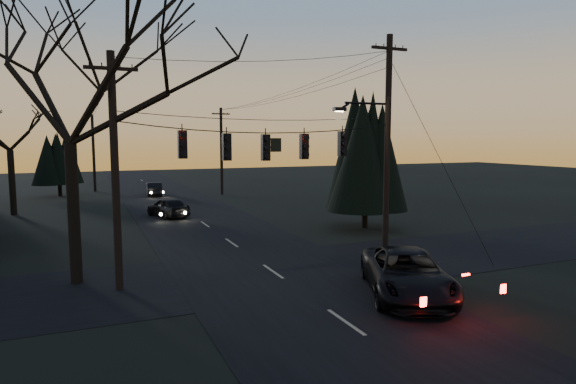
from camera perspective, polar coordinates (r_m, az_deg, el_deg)
name	(u,v)px	position (r m, az deg, el deg)	size (l,w,h in m)	color
main_road	(213,230)	(29.45, -8.90, -4.45)	(8.00, 120.00, 0.02)	black
cross_road	(273,272)	(20.14, -1.80, -9.42)	(60.00, 7.00, 0.02)	black
utility_pole_right	(385,259)	(22.66, 11.40, -7.78)	(5.00, 0.30, 10.00)	black
utility_pole_left	(120,290)	(18.91, -19.32, -10.85)	(1.80, 0.30, 8.50)	black
utility_pole_far_r	(222,194)	(48.06, -7.82, -0.29)	(1.80, 0.30, 8.50)	black
utility_pole_far_l	(95,191)	(54.36, -21.87, 0.07)	(0.30, 0.30, 8.00)	black
span_signal_assembly	(267,146)	(19.31, -2.52, 5.52)	(11.50, 0.44, 1.64)	black
bare_tree_left	(67,85)	(19.66, -24.69, 11.42)	(10.22, 10.22, 10.60)	black
evergreen_right	(366,146)	(29.74, 9.23, 5.35)	(4.15, 4.15, 8.84)	black
bare_tree_dist	(8,124)	(39.73, -30.22, 6.98)	(6.10, 6.10, 9.35)	black
evergreen_dist	(58,158)	(50.87, -25.57, 3.61)	(3.77, 3.77, 6.07)	black
suv_near	(407,274)	(17.51, 13.89, -9.39)	(2.60, 5.63, 1.56)	black
sedan_oncoming_a	(168,207)	(34.80, -14.04, -1.76)	(1.65, 4.11, 1.40)	black
sedan_oncoming_b	(154,189)	(48.43, -15.58, 0.34)	(1.35, 3.87, 1.28)	black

